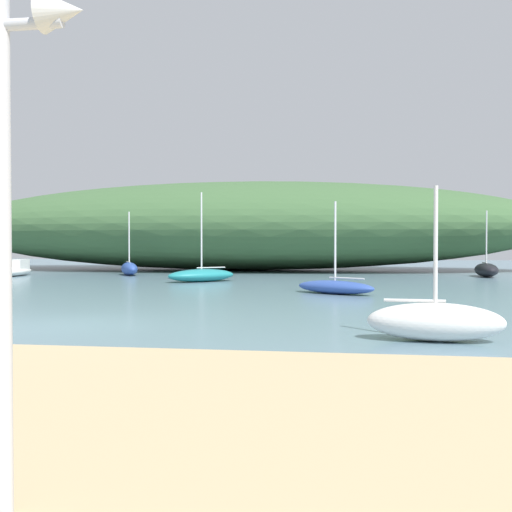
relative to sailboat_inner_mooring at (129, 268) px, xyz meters
The scene contains 8 objects.
ground_plane 21.60m from the sailboat_inner_mooring, 72.77° to the right, with size 120.00×120.00×0.00m, color slate.
distant_hill 10.44m from the sailboat_inner_mooring, 59.01° to the left, with size 45.06×14.60×6.42m, color #3D6038.
sailboat_inner_mooring is the anchor object (origin of this frame).
sailboat_far_right 7.80m from the sailboat_inner_mooring, 42.50° to the right, with size 3.56×3.43×4.43m.
sailboat_west_reach 25.89m from the sailboat_inner_mooring, 56.65° to the right, with size 2.58×1.12×2.92m.
sailboat_by_sandbar 16.82m from the sailboat_inner_mooring, 42.84° to the right, with size 3.26×2.53×3.43m.
motorboat_mid_channel 6.53m from the sailboat_inner_mooring, 164.90° to the right, with size 1.31×3.52×0.97m.
sailboat_near_shore 20.91m from the sailboat_inner_mooring, ahead, with size 1.38×3.26×3.80m.
Camera 1 is at (6.00, -11.98, 1.80)m, focal length 39.72 mm.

